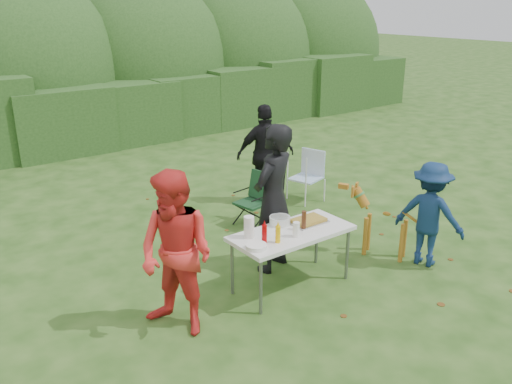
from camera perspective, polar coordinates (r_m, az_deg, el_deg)
ground at (r=6.69m, az=2.23°, el=-10.46°), size 80.00×80.00×0.00m
hedge_row at (r=13.24m, az=-20.21°, el=7.61°), size 22.00×1.40×1.70m
shrub_backdrop at (r=14.65m, az=-22.48°, el=11.39°), size 20.00×2.60×3.20m
folding_table at (r=6.52m, az=3.79°, el=-4.56°), size 1.50×0.70×0.74m
person_cook at (r=6.86m, az=1.84°, el=-0.71°), size 0.83×0.69×1.94m
person_red_jacket at (r=5.65m, az=-8.39°, el=-6.51°), size 0.95×1.06×1.77m
person_black_puffy at (r=9.25m, az=1.01°, el=4.01°), size 1.08×0.76×1.71m
child at (r=7.42m, az=17.83°, el=-2.25°), size 0.80×1.03×1.41m
dog at (r=7.57m, az=13.51°, el=-3.29°), size 0.81×1.07×0.95m
camping_chair at (r=8.37m, az=-0.38°, el=-0.83°), size 0.61×0.61×0.84m
lawn_chair at (r=9.45m, az=5.30°, el=1.68°), size 0.65×0.65×0.89m
food_tray at (r=6.74m, az=5.55°, el=-3.17°), size 0.45×0.30×0.02m
focaccia_bread at (r=6.73m, az=5.56°, el=-2.95°), size 0.40×0.26×0.04m
mustard_bottle at (r=6.16m, az=2.32°, el=-4.48°), size 0.06×0.06×0.20m
ketchup_bottle at (r=6.13m, az=0.89°, el=-4.47°), size 0.06×0.06×0.22m
beer_bottle at (r=6.50m, az=5.06°, el=-3.00°), size 0.06×0.06×0.24m
paper_towel_roll at (r=6.27m, az=-0.74°, el=-3.71°), size 0.12×0.12×0.26m
cup_stack at (r=6.32m, az=4.25°, el=-3.96°), size 0.08×0.08×0.18m
pasta_bowl at (r=6.66m, az=2.53°, el=-3.01°), size 0.26×0.26×0.10m
plate_stack at (r=6.04m, az=0.02°, el=-5.75°), size 0.24×0.24×0.05m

